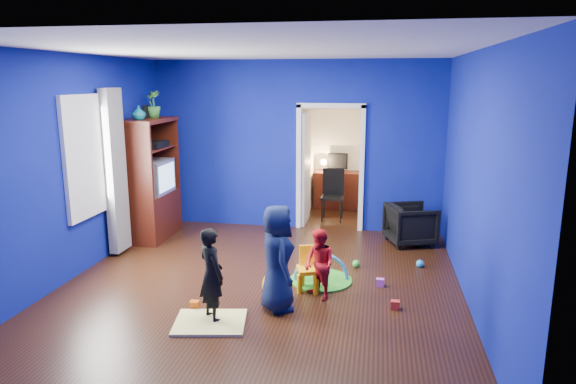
% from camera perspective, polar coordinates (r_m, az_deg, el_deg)
% --- Properties ---
extents(floor, '(5.00, 5.50, 0.01)m').
position_cam_1_polar(floor, '(6.61, -3.11, -10.45)').
color(floor, black).
rests_on(floor, ground).
extents(ceiling, '(5.00, 5.50, 0.01)m').
position_cam_1_polar(ceiling, '(6.10, -3.44, 15.53)').
color(ceiling, white).
rests_on(ceiling, wall_back).
extents(wall_back, '(5.00, 0.02, 2.90)m').
position_cam_1_polar(wall_back, '(8.86, 0.86, 5.16)').
color(wall_back, navy).
rests_on(wall_back, floor).
extents(wall_front, '(5.00, 0.02, 2.90)m').
position_cam_1_polar(wall_front, '(3.65, -13.32, -5.68)').
color(wall_front, navy).
rests_on(wall_front, floor).
extents(wall_left, '(0.02, 5.50, 2.90)m').
position_cam_1_polar(wall_left, '(7.19, -23.06, 2.48)').
color(wall_left, navy).
rests_on(wall_left, floor).
extents(wall_right, '(0.02, 5.50, 2.90)m').
position_cam_1_polar(wall_right, '(6.12, 20.14, 1.15)').
color(wall_right, navy).
rests_on(wall_right, floor).
extents(alcove, '(1.00, 1.75, 2.50)m').
position_cam_1_polar(alcove, '(9.67, 5.21, 4.52)').
color(alcove, silver).
rests_on(alcove, floor).
extents(armchair, '(0.89, 0.88, 0.64)m').
position_cam_1_polar(armchair, '(8.37, 13.47, -3.51)').
color(armchair, black).
rests_on(armchair, floor).
extents(child_black, '(0.45, 0.44, 1.04)m').
position_cam_1_polar(child_black, '(5.62, -8.49, -9.06)').
color(child_black, black).
rests_on(child_black, floor).
extents(child_navy, '(0.60, 0.70, 1.22)m').
position_cam_1_polar(child_navy, '(5.79, -1.21, -7.35)').
color(child_navy, '#0E1335').
rests_on(child_navy, floor).
extents(toddler_red, '(0.52, 0.52, 0.85)m').
position_cam_1_polar(toddler_red, '(6.14, 3.50, -8.03)').
color(toddler_red, red).
rests_on(toddler_red, floor).
extents(vase, '(0.25, 0.25, 0.21)m').
position_cam_1_polar(vase, '(8.24, -16.26, 8.44)').
color(vase, '#0C5261').
rests_on(vase, tv_armoire).
extents(potted_plant, '(0.29, 0.29, 0.44)m').
position_cam_1_polar(potted_plant, '(8.70, -14.78, 9.44)').
color(potted_plant, '#3B8731').
rests_on(potted_plant, tv_armoire).
extents(tv_armoire, '(0.58, 1.14, 1.96)m').
position_cam_1_polar(tv_armoire, '(8.64, -14.96, 1.40)').
color(tv_armoire, '#42140B').
rests_on(tv_armoire, floor).
extents(crt_tv, '(0.46, 0.70, 0.54)m').
position_cam_1_polar(crt_tv, '(8.62, -14.73, 1.65)').
color(crt_tv, silver).
rests_on(crt_tv, tv_armoire).
extents(yellow_blanket, '(0.84, 0.72, 0.03)m').
position_cam_1_polar(yellow_blanket, '(5.74, -8.66, -14.12)').
color(yellow_blanket, '#F2E07A').
rests_on(yellow_blanket, floor).
extents(hopper_ball, '(0.37, 0.37, 0.37)m').
position_cam_1_polar(hopper_ball, '(6.18, -1.19, -10.26)').
color(hopper_ball, yellow).
rests_on(hopper_ball, floor).
extents(kid_chair, '(0.35, 0.35, 0.50)m').
position_cam_1_polar(kid_chair, '(6.40, 2.35, -8.80)').
color(kid_chair, yellow).
rests_on(kid_chair, floor).
extents(play_mat, '(0.81, 0.81, 0.02)m').
position_cam_1_polar(play_mat, '(6.79, 3.68, -9.73)').
color(play_mat, '#459E23').
rests_on(play_mat, floor).
extents(toy_arch, '(0.72, 0.19, 0.73)m').
position_cam_1_polar(toy_arch, '(6.78, 3.69, -9.66)').
color(toy_arch, '#3F8CD8').
rests_on(toy_arch, floor).
extents(window_left, '(0.03, 0.95, 1.55)m').
position_cam_1_polar(window_left, '(7.46, -21.58, 3.71)').
color(window_left, white).
rests_on(window_left, wall_left).
extents(curtain, '(0.14, 0.42, 2.40)m').
position_cam_1_polar(curtain, '(7.91, -18.63, 2.18)').
color(curtain, slate).
rests_on(curtain, floor).
extents(doorway, '(1.16, 0.10, 2.10)m').
position_cam_1_polar(doorway, '(8.84, 4.69, 2.48)').
color(doorway, white).
rests_on(doorway, floor).
extents(study_desk, '(0.88, 0.44, 0.75)m').
position_cam_1_polar(study_desk, '(10.45, 5.43, 0.23)').
color(study_desk, '#3D140A').
rests_on(study_desk, floor).
extents(desk_monitor, '(0.40, 0.05, 0.32)m').
position_cam_1_polar(desk_monitor, '(10.46, 5.55, 3.44)').
color(desk_monitor, black).
rests_on(desk_monitor, study_desk).
extents(desk_lamp, '(0.14, 0.14, 0.14)m').
position_cam_1_polar(desk_lamp, '(10.43, 3.98, 3.34)').
color(desk_lamp, '#FFD88C').
rests_on(desk_lamp, study_desk).
extents(folding_chair, '(0.40, 0.40, 0.92)m').
position_cam_1_polar(folding_chair, '(9.50, 4.95, -0.47)').
color(folding_chair, black).
rests_on(folding_chair, floor).
extents(book_shelf, '(0.88, 0.24, 0.04)m').
position_cam_1_polar(book_shelf, '(10.34, 5.67, 9.30)').
color(book_shelf, white).
rests_on(book_shelf, study_desk).
extents(toy_0, '(0.10, 0.08, 0.10)m').
position_cam_1_polar(toy_0, '(6.11, 11.82, -12.18)').
color(toy_0, red).
rests_on(toy_0, floor).
extents(toy_1, '(0.11, 0.11, 0.11)m').
position_cam_1_polar(toy_1, '(7.46, 14.46, -7.68)').
color(toy_1, '#2287C3').
rests_on(toy_1, floor).
extents(toy_2, '(0.10, 0.08, 0.10)m').
position_cam_1_polar(toy_2, '(6.07, -10.34, -12.27)').
color(toy_2, '#E0520B').
rests_on(toy_2, floor).
extents(toy_3, '(0.11, 0.11, 0.11)m').
position_cam_1_polar(toy_3, '(7.28, 7.57, -7.88)').
color(toy_3, green).
rests_on(toy_3, floor).
extents(toy_4, '(0.10, 0.08, 0.10)m').
position_cam_1_polar(toy_4, '(6.70, 10.19, -9.86)').
color(toy_4, '#C148BD').
rests_on(toy_4, floor).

